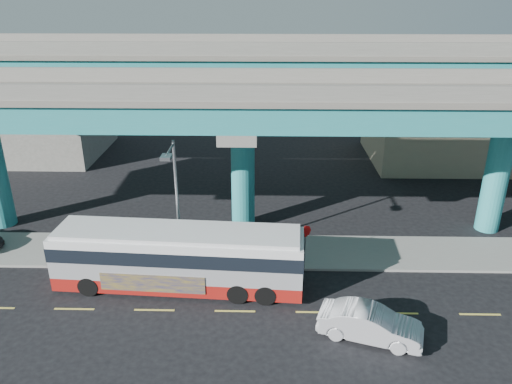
{
  "coord_description": "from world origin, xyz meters",
  "views": [
    {
      "loc": [
        1.48,
        -20.64,
        14.99
      ],
      "look_at": [
        0.95,
        4.0,
        4.59
      ],
      "focal_mm": 35.0,
      "sensor_mm": 36.0,
      "label": 1
    }
  ],
  "objects_px": {
    "sedan": "(370,324)",
    "stop_sign": "(306,236)",
    "transit_bus": "(179,256)",
    "street_lamp": "(174,189)"
  },
  "relations": [
    {
      "from": "transit_bus",
      "to": "street_lamp",
      "type": "distance_m",
      "value": 3.49
    },
    {
      "from": "stop_sign",
      "to": "sedan",
      "type": "bearing_deg",
      "value": -78.18
    },
    {
      "from": "transit_bus",
      "to": "sedan",
      "type": "relative_size",
      "value": 2.66
    },
    {
      "from": "transit_bus",
      "to": "sedan",
      "type": "bearing_deg",
      "value": -19.69
    },
    {
      "from": "transit_bus",
      "to": "street_lamp",
      "type": "xyz_separation_m",
      "value": [
        -0.32,
        1.58,
        3.09
      ]
    },
    {
      "from": "sedan",
      "to": "street_lamp",
      "type": "relative_size",
      "value": 0.68
    },
    {
      "from": "sedan",
      "to": "stop_sign",
      "type": "relative_size",
      "value": 2.09
    },
    {
      "from": "sedan",
      "to": "street_lamp",
      "type": "distance_m",
      "value": 11.84
    },
    {
      "from": "sedan",
      "to": "stop_sign",
      "type": "xyz_separation_m",
      "value": [
        -2.52,
        6.32,
        1.06
      ]
    },
    {
      "from": "sedan",
      "to": "stop_sign",
      "type": "bearing_deg",
      "value": 39.77
    }
  ]
}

